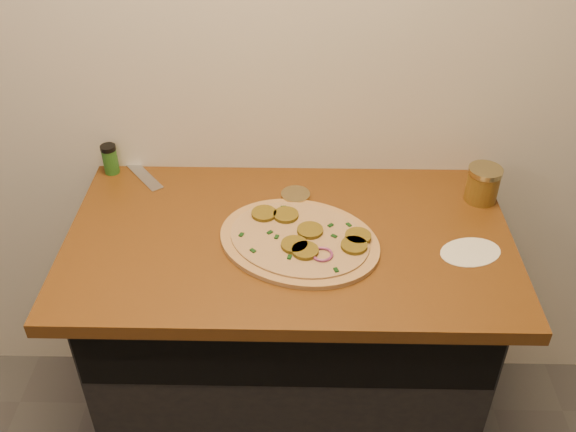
{
  "coord_description": "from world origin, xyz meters",
  "views": [
    {
      "loc": [
        0.02,
        0.07,
        1.98
      ],
      "look_at": [
        -0.0,
        1.43,
        0.95
      ],
      "focal_mm": 40.0,
      "sensor_mm": 36.0,
      "label": 1
    }
  ],
  "objects_px": {
    "chefs_knife": "(133,164)",
    "spice_shaker": "(110,159)",
    "pizza": "(300,239)",
    "salsa_jar": "(483,184)"
  },
  "relations": [
    {
      "from": "chefs_knife",
      "to": "spice_shaker",
      "type": "height_order",
      "value": "spice_shaker"
    },
    {
      "from": "pizza",
      "to": "chefs_knife",
      "type": "relative_size",
      "value": 2.27
    },
    {
      "from": "chefs_knife",
      "to": "salsa_jar",
      "type": "distance_m",
      "value": 1.06
    },
    {
      "from": "chefs_knife",
      "to": "spice_shaker",
      "type": "bearing_deg",
      "value": -144.28
    },
    {
      "from": "chefs_knife",
      "to": "spice_shaker",
      "type": "relative_size",
      "value": 2.65
    },
    {
      "from": "pizza",
      "to": "salsa_jar",
      "type": "bearing_deg",
      "value": 21.91
    },
    {
      "from": "pizza",
      "to": "salsa_jar",
      "type": "height_order",
      "value": "salsa_jar"
    },
    {
      "from": "pizza",
      "to": "spice_shaker",
      "type": "xyz_separation_m",
      "value": [
        -0.58,
        0.33,
        0.04
      ]
    },
    {
      "from": "chefs_knife",
      "to": "salsa_jar",
      "type": "bearing_deg",
      "value": -8.77
    },
    {
      "from": "chefs_knife",
      "to": "salsa_jar",
      "type": "height_order",
      "value": "salsa_jar"
    }
  ]
}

